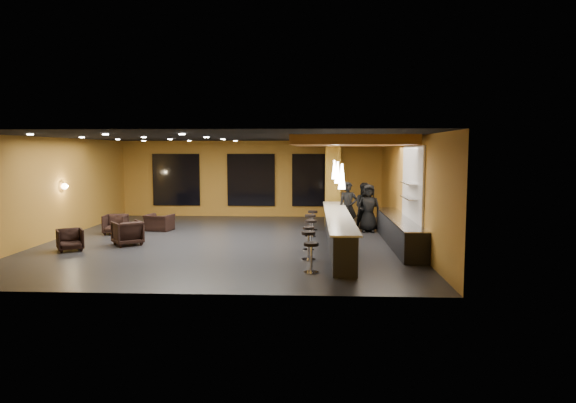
{
  "coord_description": "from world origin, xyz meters",
  "views": [
    {
      "loc": [
        2.86,
        -17.09,
        3.06
      ],
      "look_at": [
        2.0,
        0.5,
        1.3
      ],
      "focal_mm": 32.0,
      "sensor_mm": 36.0,
      "label": 1
    }
  ],
  "objects_px": {
    "column": "(333,183)",
    "armchair_a": "(70,240)",
    "staff_c": "(369,208)",
    "armchair_c": "(116,224)",
    "prep_counter": "(399,232)",
    "armchair_d": "(159,223)",
    "armchair_b": "(127,233)",
    "bar_stool_0": "(311,254)",
    "bar_counter": "(338,232)",
    "pendant_0": "(342,176)",
    "bar_stool_2": "(308,235)",
    "bar_stool_1": "(308,242)",
    "staff_a": "(348,208)",
    "bar_stool_5": "(313,218)",
    "bar_stool_4": "(310,223)",
    "pendant_1": "(338,172)",
    "staff_b": "(365,207)",
    "pendant_2": "(334,170)",
    "bar_stool_3": "(311,228)"
  },
  "relations": [
    {
      "from": "armchair_b",
      "to": "staff_c",
      "type": "bearing_deg",
      "value": 163.67
    },
    {
      "from": "bar_counter",
      "to": "armchair_b",
      "type": "bearing_deg",
      "value": 179.4
    },
    {
      "from": "armchair_b",
      "to": "bar_stool_4",
      "type": "distance_m",
      "value": 6.2
    },
    {
      "from": "staff_c",
      "to": "armchair_c",
      "type": "bearing_deg",
      "value": -170.83
    },
    {
      "from": "staff_c",
      "to": "column",
      "type": "bearing_deg",
      "value": 135.01
    },
    {
      "from": "bar_stool_4",
      "to": "bar_stool_5",
      "type": "relative_size",
      "value": 1.05
    },
    {
      "from": "bar_counter",
      "to": "armchair_c",
      "type": "relative_size",
      "value": 10.05
    },
    {
      "from": "pendant_2",
      "to": "armchair_c",
      "type": "distance_m",
      "value": 8.3
    },
    {
      "from": "armchair_b",
      "to": "bar_stool_0",
      "type": "xyz_separation_m",
      "value": [
        5.97,
        -3.56,
        0.1
      ]
    },
    {
      "from": "column",
      "to": "staff_b",
      "type": "bearing_deg",
      "value": -45.46
    },
    {
      "from": "armchair_d",
      "to": "bar_stool_1",
      "type": "xyz_separation_m",
      "value": [
        5.76,
        -5.04,
        0.21
      ]
    },
    {
      "from": "pendant_2",
      "to": "staff_b",
      "type": "relative_size",
      "value": 0.38
    },
    {
      "from": "bar_stool_4",
      "to": "bar_stool_5",
      "type": "bearing_deg",
      "value": 86.71
    },
    {
      "from": "pendant_1",
      "to": "armchair_a",
      "type": "xyz_separation_m",
      "value": [
        -8.2,
        -1.47,
        -2.01
      ]
    },
    {
      "from": "staff_c",
      "to": "staff_a",
      "type": "bearing_deg",
      "value": -156.09
    },
    {
      "from": "prep_counter",
      "to": "armchair_d",
      "type": "xyz_separation_m",
      "value": [
        -8.66,
        2.57,
        -0.12
      ]
    },
    {
      "from": "bar_stool_0",
      "to": "staff_a",
      "type": "bearing_deg",
      "value": 78.08
    },
    {
      "from": "bar_counter",
      "to": "staff_c",
      "type": "relative_size",
      "value": 4.44
    },
    {
      "from": "pendant_2",
      "to": "staff_b",
      "type": "height_order",
      "value": "pendant_2"
    },
    {
      "from": "column",
      "to": "armchair_a",
      "type": "height_order",
      "value": "column"
    },
    {
      "from": "pendant_2",
      "to": "bar_stool_3",
      "type": "relative_size",
      "value": 0.9
    },
    {
      "from": "prep_counter",
      "to": "armchair_a",
      "type": "xyz_separation_m",
      "value": [
        -10.2,
        -1.47,
        -0.09
      ]
    },
    {
      "from": "bar_counter",
      "to": "staff_a",
      "type": "height_order",
      "value": "staff_a"
    },
    {
      "from": "armchair_d",
      "to": "bar_stool_1",
      "type": "bearing_deg",
      "value": 151.37
    },
    {
      "from": "pendant_1",
      "to": "staff_c",
      "type": "relative_size",
      "value": 0.39
    },
    {
      "from": "column",
      "to": "armchair_d",
      "type": "distance_m",
      "value": 6.99
    },
    {
      "from": "staff_b",
      "to": "bar_stool_4",
      "type": "distance_m",
      "value": 2.58
    },
    {
      "from": "armchair_d",
      "to": "column",
      "type": "bearing_deg",
      "value": -154.51
    },
    {
      "from": "armchair_b",
      "to": "bar_stool_5",
      "type": "xyz_separation_m",
      "value": [
        6.0,
        3.32,
        0.09
      ]
    },
    {
      "from": "bar_stool_1",
      "to": "staff_a",
      "type": "bearing_deg",
      "value": 73.56
    },
    {
      "from": "column",
      "to": "bar_stool_1",
      "type": "relative_size",
      "value": 4.33
    },
    {
      "from": "armchair_d",
      "to": "bar_stool_1",
      "type": "relative_size",
      "value": 1.18
    },
    {
      "from": "staff_c",
      "to": "bar_stool_5",
      "type": "relative_size",
      "value": 2.38
    },
    {
      "from": "pendant_0",
      "to": "armchair_b",
      "type": "bearing_deg",
      "value": 163.05
    },
    {
      "from": "pendant_1",
      "to": "bar_stool_0",
      "type": "relative_size",
      "value": 0.91
    },
    {
      "from": "bar_stool_2",
      "to": "bar_counter",
      "type": "bearing_deg",
      "value": 30.12
    },
    {
      "from": "staff_b",
      "to": "bar_stool_4",
      "type": "height_order",
      "value": "staff_b"
    },
    {
      "from": "bar_stool_1",
      "to": "prep_counter",
      "type": "bearing_deg",
      "value": 40.3
    },
    {
      "from": "pendant_0",
      "to": "bar_stool_2",
      "type": "distance_m",
      "value": 2.56
    },
    {
      "from": "bar_stool_0",
      "to": "bar_stool_2",
      "type": "bearing_deg",
      "value": 91.81
    },
    {
      "from": "bar_stool_0",
      "to": "armchair_a",
      "type": "bearing_deg",
      "value": 161.15
    },
    {
      "from": "prep_counter",
      "to": "armchair_b",
      "type": "relative_size",
      "value": 6.91
    },
    {
      "from": "bar_counter",
      "to": "bar_stool_0",
      "type": "bearing_deg",
      "value": -103.34
    },
    {
      "from": "bar_counter",
      "to": "staff_b",
      "type": "height_order",
      "value": "staff_b"
    },
    {
      "from": "armchair_c",
      "to": "bar_stool_1",
      "type": "height_order",
      "value": "bar_stool_1"
    },
    {
      "from": "bar_counter",
      "to": "staff_c",
      "type": "bearing_deg",
      "value": 67.55
    },
    {
      "from": "staff_a",
      "to": "bar_stool_1",
      "type": "distance_m",
      "value": 5.04
    },
    {
      "from": "armchair_d",
      "to": "bar_stool_1",
      "type": "height_order",
      "value": "bar_stool_1"
    },
    {
      "from": "pendant_0",
      "to": "column",
      "type": "bearing_deg",
      "value": 90.0
    },
    {
      "from": "armchair_b",
      "to": "bar_stool_0",
      "type": "height_order",
      "value": "armchair_b"
    }
  ]
}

